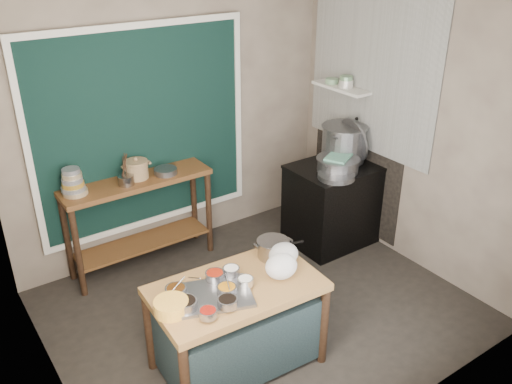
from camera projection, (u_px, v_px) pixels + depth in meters
floor at (260, 309)px, 4.91m from camera, size 3.50×3.00×0.02m
back_wall at (174, 118)px, 5.41m from camera, size 3.50×0.02×2.80m
left_wall at (32, 231)px, 3.39m from camera, size 0.02×3.00×2.80m
right_wall at (411, 125)px, 5.19m from camera, size 0.02×3.00×2.80m
curtain_panel at (143, 130)px, 5.22m from camera, size 2.10×0.02×1.90m
curtain_frame at (144, 130)px, 5.21m from camera, size 2.22×0.03×2.02m
tile_panel at (371, 68)px, 5.39m from camera, size 0.02×1.70×1.70m
soot_patch at (355, 170)px, 5.97m from camera, size 0.01×1.30×1.30m
wall_shelf at (341, 88)px, 5.67m from camera, size 0.22×0.70×0.03m
prep_table at (237, 326)px, 4.13m from camera, size 1.29×0.79×0.75m
back_counter at (141, 223)px, 5.36m from camera, size 1.45×0.40×0.95m
stove_block at (334, 205)px, 5.82m from camera, size 0.90×0.68×0.85m
stove_top at (336, 167)px, 5.62m from camera, size 0.92×0.69×0.03m
condiment_tray at (212, 296)px, 3.83m from camera, size 0.65×0.55×0.02m
condiment_bowls at (210, 292)px, 3.81m from camera, size 0.63×0.48×0.06m
yellow_basin at (171, 307)px, 3.67m from camera, size 0.28×0.28×0.09m
saucepan at (273, 249)px, 4.28m from camera, size 0.33×0.33×0.15m
plastic_bag_a at (281, 266)px, 4.02m from camera, size 0.31×0.29×0.19m
plastic_bag_b at (283, 254)px, 4.18m from camera, size 0.29×0.27×0.18m
bowl_stack at (73, 183)px, 4.82m from camera, size 0.22×0.22×0.25m
utensil_cup at (126, 180)px, 5.03m from camera, size 0.20×0.20×0.09m
ceramic_crock at (137, 170)px, 5.15m from camera, size 0.25×0.25×0.16m
wide_bowl at (166, 171)px, 5.26m from camera, size 0.30×0.30×0.06m
stock_pot at (344, 143)px, 5.68m from camera, size 0.65×0.65×0.38m
pot_lid at (354, 140)px, 5.65m from camera, size 0.20×0.50×0.48m
steamer at (338, 165)px, 5.47m from camera, size 0.54×0.54×0.15m
green_cloth at (338, 157)px, 5.43m from camera, size 0.35×0.32×0.02m
shallow_pan at (336, 176)px, 5.34m from camera, size 0.48×0.48×0.05m
shelf_bowl_stack at (346, 82)px, 5.59m from camera, size 0.15×0.15×0.12m
shelf_bowl_green at (332, 81)px, 5.76m from camera, size 0.14×0.14×0.05m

